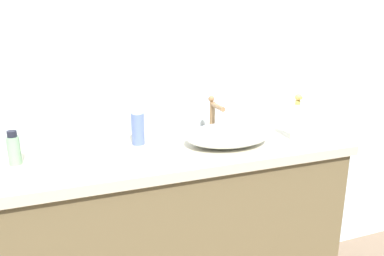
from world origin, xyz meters
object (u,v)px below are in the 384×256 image
object	(u,v)px
sink_basin	(228,135)
soap_dispenser	(296,120)
perfume_bottle	(138,127)
lotion_bottle	(14,149)
tissue_box	(55,147)

from	to	relation	value
sink_basin	soap_dispenser	bearing A→B (deg)	-8.30
soap_dispenser	perfume_bottle	bearing A→B (deg)	164.85
lotion_bottle	perfume_bottle	size ratio (longest dim) A/B	0.84
soap_dispenser	perfume_bottle	distance (m)	0.69
tissue_box	soap_dispenser	bearing A→B (deg)	-3.32
soap_dispenser	lotion_bottle	world-z (taller)	soap_dispenser
perfume_bottle	tissue_box	distance (m)	0.35
sink_basin	perfume_bottle	bearing A→B (deg)	159.21
sink_basin	tissue_box	distance (m)	0.69
sink_basin	perfume_bottle	world-z (taller)	perfume_bottle
sink_basin	soap_dispenser	size ratio (longest dim) A/B	1.80
sink_basin	tissue_box	size ratio (longest dim) A/B	2.19
lotion_bottle	tissue_box	size ratio (longest dim) A/B	0.75
sink_basin	soap_dispenser	distance (m)	0.32
lotion_bottle	tissue_box	xyz separation A→B (m)	(0.14, -0.05, 0.00)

